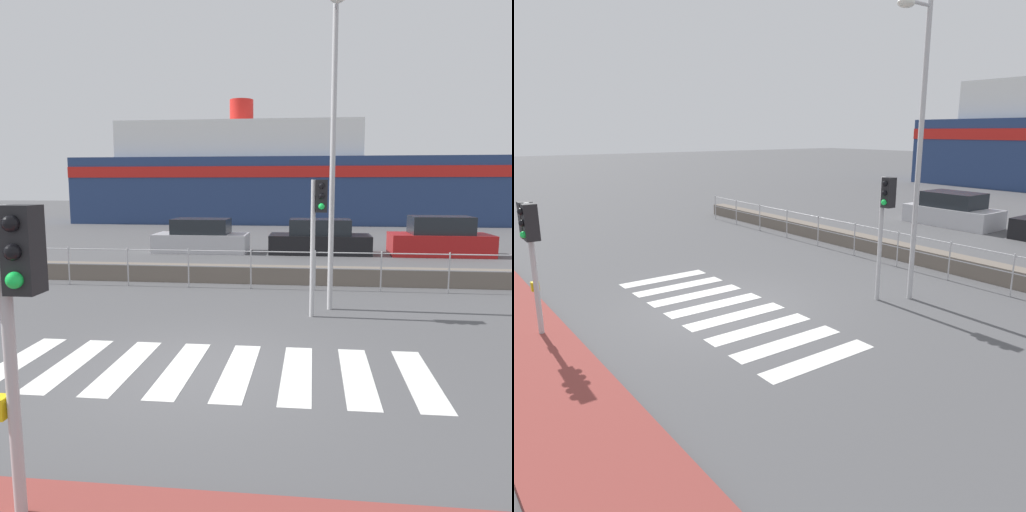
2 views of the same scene
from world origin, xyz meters
TOP-DOWN VIEW (x-y plane):
  - ground_plane at (0.00, 0.00)m, footprint 160.00×160.00m
  - crosswalk at (0.11, 0.00)m, footprint 6.75×2.40m
  - seawall at (0.00, 7.00)m, footprint 23.29×0.55m
  - harbor_fence at (-0.00, 6.12)m, footprint 21.00×0.04m
  - traffic_light_near at (-0.71, -3.69)m, footprint 0.58×0.41m
  - traffic_light_far at (1.77, 3.33)m, footprint 0.34×0.32m
  - streetlamp at (2.08, 3.87)m, footprint 0.32×1.05m
  - ferry_boat at (-0.77, 31.52)m, footprint 32.05×7.90m
  - parked_car_silver at (-3.03, 13.51)m, footprint 3.94×1.77m
  - parked_car_black at (1.97, 13.51)m, footprint 4.15×1.72m
  - parked_car_red at (6.79, 13.51)m, footprint 3.95×1.81m

SIDE VIEW (x-z plane):
  - ground_plane at x=0.00m, z-range 0.00..0.00m
  - crosswalk at x=0.11m, z-range 0.00..0.01m
  - seawall at x=0.00m, z-range 0.00..0.49m
  - parked_car_silver at x=-3.03m, z-range -0.10..1.31m
  - parked_car_black at x=1.97m, z-range -0.11..1.33m
  - parked_car_red at x=6.79m, z-range -0.12..1.47m
  - harbor_fence at x=0.00m, z-range 0.17..1.26m
  - traffic_light_near at x=-0.71m, z-range 0.75..3.43m
  - traffic_light_far at x=1.77m, z-range 0.69..3.63m
  - ferry_boat at x=-0.77m, z-range -1.46..7.77m
  - streetlamp at x=2.08m, z-range 0.74..7.42m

